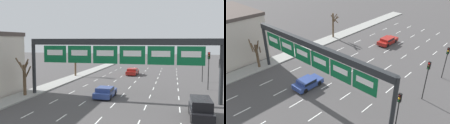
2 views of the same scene
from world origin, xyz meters
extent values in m
cube|color=white|center=(-6.60, 6.00, 0.01)|extent=(0.12, 2.00, 0.01)
cube|color=white|center=(-6.60, 11.00, 0.01)|extent=(0.12, 2.00, 0.01)
cube|color=white|center=(-6.60, 16.00, 0.01)|extent=(0.12, 2.00, 0.01)
cube|color=white|center=(-6.60, 21.00, 0.01)|extent=(0.12, 2.00, 0.01)
cube|color=white|center=(-6.60, 26.00, 0.01)|extent=(0.12, 2.00, 0.01)
cube|color=white|center=(-6.60, 31.00, 0.01)|extent=(0.12, 2.00, 0.01)
cube|color=white|center=(-6.60, 36.00, 0.01)|extent=(0.12, 2.00, 0.01)
cube|color=white|center=(-6.60, 41.00, 0.01)|extent=(0.12, 2.00, 0.01)
cube|color=white|center=(-6.60, 46.00, 0.01)|extent=(0.12, 2.00, 0.01)
cube|color=white|center=(-3.30, 6.00, 0.01)|extent=(0.12, 2.00, 0.01)
cube|color=white|center=(-3.30, 11.00, 0.01)|extent=(0.12, 2.00, 0.01)
cube|color=white|center=(-3.30, 16.00, 0.01)|extent=(0.12, 2.00, 0.01)
cube|color=white|center=(-3.30, 21.00, 0.01)|extent=(0.12, 2.00, 0.01)
cube|color=white|center=(-3.30, 26.00, 0.01)|extent=(0.12, 2.00, 0.01)
cube|color=white|center=(-3.30, 31.00, 0.01)|extent=(0.12, 2.00, 0.01)
cube|color=white|center=(-3.30, 36.00, 0.01)|extent=(0.12, 2.00, 0.01)
cube|color=white|center=(-3.30, 41.00, 0.01)|extent=(0.12, 2.00, 0.01)
cube|color=white|center=(-3.30, 46.00, 0.01)|extent=(0.12, 2.00, 0.01)
cube|color=white|center=(0.00, 6.00, 0.01)|extent=(0.12, 2.00, 0.01)
cube|color=white|center=(0.00, 11.00, 0.01)|extent=(0.12, 2.00, 0.01)
cube|color=white|center=(0.00, 16.00, 0.01)|extent=(0.12, 2.00, 0.01)
cube|color=white|center=(0.00, 21.00, 0.01)|extent=(0.12, 2.00, 0.01)
cube|color=white|center=(0.00, 26.00, 0.01)|extent=(0.12, 2.00, 0.01)
cube|color=white|center=(0.00, 31.00, 0.01)|extent=(0.12, 2.00, 0.01)
cube|color=white|center=(0.00, 36.00, 0.01)|extent=(0.12, 2.00, 0.01)
cube|color=white|center=(0.00, 41.00, 0.01)|extent=(0.12, 2.00, 0.01)
cube|color=white|center=(0.00, 46.00, 0.01)|extent=(0.12, 2.00, 0.01)
cube|color=white|center=(3.30, 6.00, 0.01)|extent=(0.12, 2.00, 0.01)
cube|color=white|center=(3.30, 11.00, 0.01)|extent=(0.12, 2.00, 0.01)
cube|color=white|center=(3.30, 16.00, 0.01)|extent=(0.12, 2.00, 0.01)
cube|color=white|center=(3.30, 21.00, 0.01)|extent=(0.12, 2.00, 0.01)
cube|color=white|center=(3.30, 26.00, 0.01)|extent=(0.12, 2.00, 0.01)
cube|color=white|center=(3.30, 31.00, 0.01)|extent=(0.12, 2.00, 0.01)
cube|color=white|center=(3.30, 36.00, 0.01)|extent=(0.12, 2.00, 0.01)
cube|color=white|center=(3.30, 41.00, 0.01)|extent=(0.12, 2.00, 0.01)
cube|color=white|center=(3.30, 46.00, 0.01)|extent=(0.12, 2.00, 0.01)
cube|color=white|center=(6.60, 11.00, 0.01)|extent=(0.12, 2.00, 0.01)
cube|color=white|center=(6.60, 16.00, 0.01)|extent=(0.12, 2.00, 0.01)
cube|color=white|center=(6.60, 21.00, 0.01)|extent=(0.12, 2.00, 0.01)
cube|color=white|center=(6.60, 26.00, 0.01)|extent=(0.12, 2.00, 0.01)
cube|color=white|center=(6.60, 31.00, 0.01)|extent=(0.12, 2.00, 0.01)
cube|color=white|center=(6.60, 36.00, 0.01)|extent=(0.12, 2.00, 0.01)
cube|color=white|center=(6.60, 41.00, 0.01)|extent=(0.12, 2.00, 0.01)
cube|color=white|center=(6.60, 46.00, 0.01)|extent=(0.12, 2.00, 0.01)
cylinder|color=#232628|center=(-10.70, 13.98, 3.40)|extent=(0.43, 0.43, 6.80)
cylinder|color=#232628|center=(10.70, 13.98, 3.40)|extent=(0.43, 0.43, 6.80)
cube|color=#232628|center=(0.00, 13.98, 6.45)|extent=(21.40, 0.60, 0.70)
cube|color=#0C6033|center=(-7.66, 13.64, 5.01)|extent=(2.81, 0.08, 1.98)
cube|color=white|center=(-7.66, 13.60, 5.19)|extent=(1.97, 0.02, 0.63)
cube|color=#0C6033|center=(-4.60, 13.64, 5.01)|extent=(2.81, 0.08, 1.98)
cube|color=white|center=(-4.60, 13.60, 5.19)|extent=(1.97, 0.02, 0.63)
cube|color=#0C6033|center=(-1.53, 13.64, 5.01)|extent=(2.81, 0.08, 1.98)
cube|color=white|center=(-1.53, 13.60, 5.19)|extent=(1.97, 0.02, 0.63)
cube|color=#0C6033|center=(1.53, 13.64, 5.01)|extent=(2.81, 0.08, 1.98)
cube|color=white|center=(1.53, 13.60, 5.19)|extent=(1.97, 0.02, 0.63)
cube|color=#0C6033|center=(4.60, 13.64, 5.01)|extent=(2.81, 0.08, 1.98)
cube|color=white|center=(4.60, 13.60, 5.19)|extent=(1.97, 0.02, 0.63)
cube|color=#0C6033|center=(7.66, 13.64, 5.01)|extent=(2.81, 0.08, 1.98)
cube|color=white|center=(7.66, 13.60, 5.19)|extent=(1.97, 0.02, 0.63)
cube|color=navy|center=(-1.68, 14.27, 0.51)|extent=(1.90, 3.93, 0.62)
cube|color=navy|center=(-1.68, 14.03, 1.03)|extent=(1.75, 2.04, 0.42)
cube|color=black|center=(-1.68, 14.03, 1.03)|extent=(1.79, 1.88, 0.31)
cylinder|color=black|center=(-2.55, 15.45, 0.33)|extent=(0.22, 0.66, 0.66)
cylinder|color=black|center=(-0.82, 15.45, 0.33)|extent=(0.22, 0.66, 0.66)
cylinder|color=black|center=(-2.55, 13.09, 0.33)|extent=(0.22, 0.66, 0.66)
cylinder|color=black|center=(-0.82, 13.09, 0.33)|extent=(0.22, 0.66, 0.66)
cube|color=maroon|center=(-1.71, 34.02, 0.53)|extent=(1.88, 4.73, 0.65)
cube|color=maroon|center=(-1.71, 33.73, 1.07)|extent=(1.73, 2.46, 0.43)
cube|color=black|center=(-1.71, 33.73, 1.07)|extent=(1.77, 2.26, 0.31)
cylinder|color=black|center=(-2.57, 35.43, 0.33)|extent=(0.22, 0.66, 0.66)
cylinder|color=black|center=(-0.86, 35.43, 0.33)|extent=(0.22, 0.66, 0.66)
cylinder|color=black|center=(-2.57, 32.60, 0.33)|extent=(0.22, 0.66, 0.66)
cylinder|color=black|center=(-0.86, 32.60, 0.33)|extent=(0.22, 0.66, 0.66)
cube|color=black|center=(8.23, 8.64, 0.56)|extent=(1.76, 4.53, 0.73)
cube|color=black|center=(8.23, 8.60, 1.33)|extent=(1.62, 3.17, 0.82)
cube|color=black|center=(8.23, 8.60, 1.33)|extent=(1.65, 2.92, 0.59)
cylinder|color=black|center=(7.44, 10.00, 0.33)|extent=(0.22, 0.66, 0.66)
cylinder|color=black|center=(9.02, 10.00, 0.33)|extent=(0.22, 0.66, 0.66)
cylinder|color=black|center=(7.44, 7.28, 0.33)|extent=(0.22, 0.66, 0.66)
cylinder|color=black|center=(9.02, 7.28, 0.33)|extent=(0.22, 0.66, 0.66)
cylinder|color=black|center=(10.74, 14.92, 1.86)|extent=(0.12, 0.12, 3.72)
cube|color=black|center=(10.74, 14.92, 4.17)|extent=(0.30, 0.24, 0.90)
sphere|color=#3D0E0C|center=(10.74, 14.79, 4.47)|extent=(0.20, 0.20, 0.20)
sphere|color=gold|center=(10.74, 14.79, 4.17)|extent=(0.20, 0.20, 0.20)
sphere|color=#0E3515|center=(10.74, 14.79, 3.87)|extent=(0.20, 0.20, 0.20)
cylinder|color=black|center=(10.47, 21.91, 2.08)|extent=(0.12, 0.12, 4.16)
cube|color=black|center=(10.47, 21.91, 4.61)|extent=(0.30, 0.24, 0.90)
sphere|color=red|center=(10.47, 21.78, 4.91)|extent=(0.20, 0.20, 0.20)
sphere|color=#412F0C|center=(10.47, 21.78, 4.61)|extent=(0.20, 0.20, 0.20)
sphere|color=#0E3515|center=(10.47, 21.78, 4.31)|extent=(0.20, 0.20, 0.20)
cylinder|color=black|center=(10.42, 28.49, 1.86)|extent=(0.12, 0.12, 3.73)
cube|color=black|center=(10.42, 28.49, 4.18)|extent=(0.30, 0.24, 0.90)
sphere|color=#3D0E0C|center=(10.42, 28.36, 4.48)|extent=(0.20, 0.20, 0.20)
sphere|color=gold|center=(10.42, 28.36, 4.18)|extent=(0.20, 0.20, 0.20)
sphere|color=#0E3515|center=(10.42, 28.36, 3.88)|extent=(0.20, 0.20, 0.20)
cylinder|color=brown|center=(-11.11, 12.56, 1.95)|extent=(0.37, 0.37, 3.61)
cylinder|color=brown|center=(-10.88, 13.02, 2.90)|extent=(1.12, 0.67, 1.38)
cylinder|color=brown|center=(-11.10, 12.86, 3.46)|extent=(0.76, 0.20, 1.24)
cylinder|color=brown|center=(-11.16, 12.91, 3.70)|extent=(0.88, 0.29, 1.44)
cylinder|color=brown|center=(-11.23, 11.95, 3.81)|extent=(1.38, 0.44, 1.61)
cylinder|color=brown|center=(-11.02, 12.18, 3.31)|extent=(0.96, 0.39, 1.69)
cylinder|color=brown|center=(-11.54, 29.26, 2.58)|extent=(0.35, 0.35, 4.87)
cylinder|color=brown|center=(-11.58, 29.82, 4.18)|extent=(1.26, 0.25, 1.42)
cylinder|color=brown|center=(-11.29, 28.99, 4.14)|extent=(0.75, 0.70, 1.36)
cylinder|color=brown|center=(-11.59, 30.02, 3.65)|extent=(1.62, 0.27, 1.25)
cylinder|color=brown|center=(-10.87, 29.12, 3.92)|extent=(0.45, 1.49, 1.67)
cylinder|color=brown|center=(-11.41, 29.89, 3.79)|extent=(1.40, 0.42, 1.53)
camera|label=1|loc=(5.92, -13.21, 6.60)|focal=40.00mm
camera|label=2|loc=(17.49, -0.66, 16.29)|focal=35.00mm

